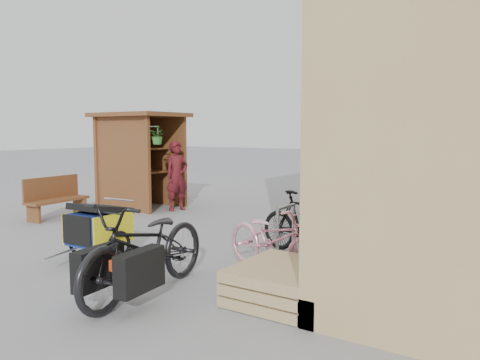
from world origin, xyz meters
The scene contains 17 objects.
ground centered at (0.00, 0.00, 0.00)m, with size 80.00×80.00×0.00m, color gray.
kiosk centered at (-3.28, 2.47, 1.55)m, with size 2.49×1.65×2.40m.
bike_rack centered at (2.30, 2.40, 0.52)m, with size 0.05×5.35×0.86m.
pallet_stack centered at (3.00, -1.40, 0.21)m, with size 1.00×1.20×0.40m.
bench centered at (-3.68, 0.32, 0.48)m, with size 0.57×1.51×0.93m.
shopping_carts centered at (3.00, 6.50, 0.63)m, with size 0.60×2.03×1.08m.
child_trailer centered at (-0.27, -1.31, 0.49)m, with size 0.91×1.52×0.89m.
cargo_bike centered at (1.58, -2.15, 0.58)m, with size 0.99×2.28×1.16m.
person_kiosk centered at (-2.10, 2.63, 0.85)m, with size 0.62×0.41×1.70m, color maroon.
bike_0 centered at (2.40, -0.54, 0.48)m, with size 0.64×1.82×0.96m, color #F8A0B9.
bike_1 centered at (2.36, 0.50, 0.51)m, with size 0.48×1.68×1.01m, color black.
bike_2 centered at (2.47, 1.58, 0.50)m, with size 0.66×1.90×1.00m, color beige.
bike_3 centered at (2.26, 1.93, 0.54)m, with size 0.50×1.78×1.07m, color beige.
bike_4 centered at (2.29, 2.80, 0.47)m, with size 0.62×1.79×0.94m, color #B3B2B7.
bike_5 centered at (2.13, 3.08, 0.51)m, with size 0.48×1.70×1.02m, color black.
bike_6 centered at (2.45, 4.11, 0.42)m, with size 0.56×1.61×0.85m, color #1B676C.
bike_7 centered at (2.49, 4.43, 0.54)m, with size 0.51×1.81×1.09m, color beige.
Camera 1 is at (5.47, -6.03, 1.95)m, focal length 35.00 mm.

